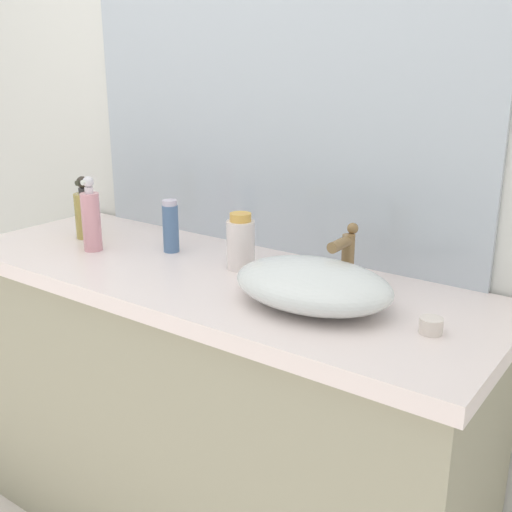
% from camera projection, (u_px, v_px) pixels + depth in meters
% --- Properties ---
extents(bathroom_wall_rear, '(6.00, 0.06, 2.60)m').
position_uv_depth(bathroom_wall_rear, '(257.00, 104.00, 1.82)').
color(bathroom_wall_rear, silver).
rests_on(bathroom_wall_rear, ground).
extents(vanity_counter, '(1.56, 0.55, 0.89)m').
position_uv_depth(vanity_counter, '(211.00, 416.00, 1.79)').
color(vanity_counter, gray).
rests_on(vanity_counter, ground).
extents(wall_mirror_panel, '(1.31, 0.01, 0.96)m').
position_uv_depth(wall_mirror_panel, '(268.00, 81.00, 1.73)').
color(wall_mirror_panel, '#B2BCC6').
rests_on(wall_mirror_panel, vanity_counter).
extents(sink_basin, '(0.38, 0.27, 0.10)m').
position_uv_depth(sink_basin, '(313.00, 284.00, 1.42)').
color(sink_basin, silver).
rests_on(sink_basin, vanity_counter).
extents(faucet, '(0.03, 0.12, 0.16)m').
position_uv_depth(faucet, '(346.00, 252.00, 1.53)').
color(faucet, olive).
rests_on(faucet, vanity_counter).
extents(soap_dispenser, '(0.06, 0.06, 0.20)m').
position_uv_depth(soap_dispenser, '(85.00, 212.00, 1.95)').
color(soap_dispenser, '#A69245').
rests_on(soap_dispenser, vanity_counter).
extents(lotion_bottle, '(0.05, 0.05, 0.15)m').
position_uv_depth(lotion_bottle, '(171.00, 226.00, 1.81)').
color(lotion_bottle, '#4B6A95').
rests_on(lotion_bottle, vanity_counter).
extents(perfume_bottle, '(0.05, 0.05, 0.22)m').
position_uv_depth(perfume_bottle, '(91.00, 219.00, 1.82)').
color(perfume_bottle, pink).
rests_on(perfume_bottle, vanity_counter).
extents(spray_can, '(0.08, 0.08, 0.15)m').
position_uv_depth(spray_can, '(241.00, 243.00, 1.66)').
color(spray_can, silver).
rests_on(spray_can, vanity_counter).
extents(candle_jar, '(0.05, 0.05, 0.03)m').
position_uv_depth(candle_jar, '(431.00, 326.00, 1.28)').
color(candle_jar, silver).
rests_on(candle_jar, vanity_counter).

